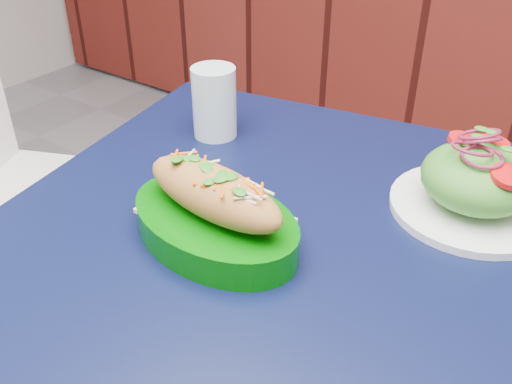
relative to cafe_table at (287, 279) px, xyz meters
The scene contains 5 objects.
cafe_table is the anchor object (origin of this frame).
chair_left 0.76m from the cafe_table, behind, with size 0.58×0.58×0.97m.
banh_mi_basket 0.17m from the cafe_table, 132.84° to the right, with size 0.26×0.19×0.12m.
salad_plate 0.30m from the cafe_table, 45.87° to the left, with size 0.23×0.23×0.12m.
water_glass 0.34m from the cafe_table, 147.58° to the left, with size 0.08×0.08×0.12m, color silver.
Camera 1 is at (0.31, 0.92, 1.21)m, focal length 40.00 mm.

